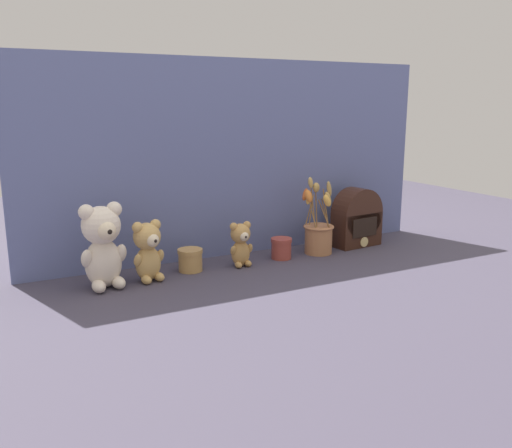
{
  "coord_description": "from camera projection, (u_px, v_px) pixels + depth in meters",
  "views": [
    {
      "loc": [
        -0.88,
        -1.67,
        0.57
      ],
      "look_at": [
        0.0,
        0.02,
        0.14
      ],
      "focal_mm": 38.0,
      "sensor_mm": 36.0,
      "label": 1
    }
  ],
  "objects": [
    {
      "name": "ground_plane",
      "position": [
        259.0,
        264.0,
        1.97
      ],
      "size": [
        4.0,
        4.0,
        0.0
      ],
      "primitive_type": "plane",
      "color": "#3D3847"
    },
    {
      "name": "backdrop_wall",
      "position": [
        238.0,
        159.0,
        2.03
      ],
      "size": [
        1.63,
        0.02,
        0.73
      ],
      "color": "slate",
      "rests_on": "ground"
    },
    {
      "name": "teddy_bear_large",
      "position": [
        103.0,
        244.0,
        1.68
      ],
      "size": [
        0.15,
        0.14,
        0.27
      ],
      "color": "beige",
      "rests_on": "ground"
    },
    {
      "name": "teddy_bear_medium",
      "position": [
        148.0,
        250.0,
        1.76
      ],
      "size": [
        0.11,
        0.1,
        0.2
      ],
      "color": "tan",
      "rests_on": "ground"
    },
    {
      "name": "teddy_bear_small",
      "position": [
        241.0,
        243.0,
        1.93
      ],
      "size": [
        0.09,
        0.08,
        0.16
      ],
      "color": "tan",
      "rests_on": "ground"
    },
    {
      "name": "flower_vase",
      "position": [
        318.0,
        233.0,
        2.09
      ],
      "size": [
        0.14,
        0.16,
        0.3
      ],
      "color": "#AD7047",
      "rests_on": "ground"
    },
    {
      "name": "vintage_radio",
      "position": [
        357.0,
        219.0,
        2.2
      ],
      "size": [
        0.21,
        0.11,
        0.24
      ],
      "color": "#381E14",
      "rests_on": "ground"
    },
    {
      "name": "decorative_tin_tall",
      "position": [
        190.0,
        260.0,
        1.88
      ],
      "size": [
        0.09,
        0.09,
        0.08
      ],
      "color": "tan",
      "rests_on": "ground"
    },
    {
      "name": "decorative_tin_short",
      "position": [
        281.0,
        248.0,
        2.03
      ],
      "size": [
        0.08,
        0.08,
        0.08
      ],
      "color": "#993D33",
      "rests_on": "ground"
    }
  ]
}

